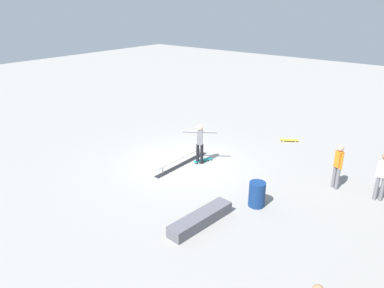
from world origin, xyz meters
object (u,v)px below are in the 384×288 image
(bystander_white_shirt, at_px, (382,174))
(skate_ledge, at_px, (201,219))
(skateboard_main, at_px, (203,160))
(loose_skateboard_yellow, at_px, (289,140))
(skater_main, at_px, (200,141))
(grind_rail, at_px, (182,161))
(bystander_orange_shirt, at_px, (338,164))
(trash_bin, at_px, (257,194))

(bystander_white_shirt, bearing_deg, skate_ledge, -142.83)
(skateboard_main, xyz_separation_m, loose_skateboard_yellow, (-4.27, 1.76, 0.00))
(skater_main, relative_size, bystander_white_shirt, 0.98)
(skateboard_main, bearing_deg, loose_skateboard_yellow, 177.97)
(skater_main, bearing_deg, skateboard_main, -127.06)
(skate_ledge, height_order, skateboard_main, skate_ledge)
(grind_rail, height_order, loose_skateboard_yellow, grind_rail)
(skateboard_main, xyz_separation_m, bystander_orange_shirt, (-1.10, 4.88, 0.84))
(loose_skateboard_yellow, xyz_separation_m, trash_bin, (5.88, 1.57, 0.33))
(skateboard_main, bearing_deg, skater_main, 17.06)
(grind_rail, relative_size, skate_ledge, 1.31)
(bystander_white_shirt, bearing_deg, grind_rail, -179.10)
(skater_main, height_order, loose_skateboard_yellow, skater_main)
(skate_ledge, bearing_deg, bystander_white_shirt, 141.97)
(skateboard_main, height_order, trash_bin, trash_bin)
(skateboard_main, bearing_deg, bystander_white_shirt, 120.94)
(grind_rail, bearing_deg, bystander_orange_shirt, 108.90)
(grind_rail, distance_m, loose_skateboard_yellow, 5.48)
(loose_skateboard_yellow, bearing_deg, bystander_orange_shirt, -78.25)
(skate_ledge, distance_m, bystander_white_shirt, 6.01)
(skate_ledge, relative_size, trash_bin, 2.78)
(skateboard_main, distance_m, bystander_orange_shirt, 5.07)
(grind_rail, bearing_deg, loose_skateboard_yellow, 155.87)
(skater_main, distance_m, skateboard_main, 0.90)
(skate_ledge, bearing_deg, skateboard_main, -143.90)
(trash_bin, bearing_deg, grind_rail, -103.01)
(grind_rail, height_order, skateboard_main, grind_rail)
(bystander_white_shirt, bearing_deg, trash_bin, -151.22)
(skater_main, bearing_deg, bystander_orange_shirt, 161.23)
(bystander_white_shirt, relative_size, trash_bin, 2.05)
(bystander_orange_shirt, relative_size, loose_skateboard_yellow, 2.06)
(grind_rail, relative_size, trash_bin, 3.63)
(skate_ledge, distance_m, skateboard_main, 4.36)
(skate_ledge, bearing_deg, skater_main, -142.06)
(skateboard_main, xyz_separation_m, bystander_white_shirt, (-1.17, 6.24, 0.87))
(grind_rail, relative_size, loose_skateboard_yellow, 3.78)
(skate_ledge, height_order, skater_main, skater_main)
(bystander_orange_shirt, bearing_deg, loose_skateboard_yellow, 162.26)
(skater_main, bearing_deg, skate_ledge, 94.14)
(bystander_white_shirt, relative_size, bystander_orange_shirt, 1.04)
(bystander_orange_shirt, xyz_separation_m, loose_skateboard_yellow, (-3.17, -3.12, -0.84))
(grind_rail, distance_m, bystander_orange_shirt, 5.72)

